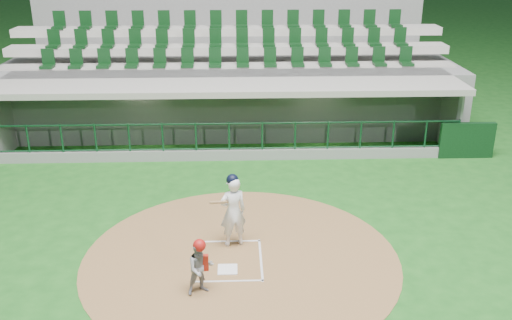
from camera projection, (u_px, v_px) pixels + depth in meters
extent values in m
plane|color=#164E17|center=(228.00, 254.00, 13.17)|extent=(120.00, 120.00, 0.00)
cylinder|color=brown|center=(241.00, 258.00, 12.99)|extent=(7.20, 7.20, 0.01)
cube|color=white|center=(228.00, 269.00, 12.51)|extent=(0.43, 0.43, 0.02)
cube|color=silver|center=(195.00, 261.00, 12.86)|extent=(0.05, 1.80, 0.01)
cube|color=silver|center=(261.00, 259.00, 12.91)|extent=(0.05, 1.80, 0.01)
cube|color=white|center=(228.00, 241.00, 13.67)|extent=(1.55, 0.05, 0.01)
cube|color=silver|center=(227.00, 281.00, 12.09)|extent=(1.55, 0.05, 0.01)
cube|color=slate|center=(230.00, 158.00, 20.35)|extent=(15.00, 3.00, 0.10)
cube|color=slate|center=(230.00, 108.00, 21.32)|extent=(15.00, 0.20, 2.70)
cube|color=beige|center=(230.00, 103.00, 21.12)|extent=(13.50, 0.04, 0.90)
cube|color=slate|center=(11.00, 123.00, 19.58)|extent=(0.20, 3.00, 2.70)
cube|color=slate|center=(442.00, 119.00, 20.09)|extent=(0.20, 3.00, 2.70)
cube|color=gray|center=(229.00, 82.00, 19.07)|extent=(15.40, 3.50, 0.20)
cube|color=slate|center=(229.00, 156.00, 18.65)|extent=(15.00, 0.15, 0.40)
cube|color=black|center=(229.00, 109.00, 18.07)|extent=(15.00, 0.01, 0.95)
cube|color=brown|center=(230.00, 141.00, 21.22)|extent=(12.75, 0.40, 0.45)
cube|color=white|center=(140.00, 85.00, 19.25)|extent=(1.30, 0.35, 0.04)
cube|color=white|center=(317.00, 83.00, 19.45)|extent=(1.30, 0.35, 0.04)
cube|color=black|center=(467.00, 140.00, 18.70)|extent=(1.80, 0.18, 1.20)
imported|color=#AF1216|center=(95.00, 131.00, 20.46)|extent=(1.15, 0.80, 1.64)
imported|color=#A81214|center=(170.00, 129.00, 20.66)|extent=(1.05, 0.63, 1.67)
imported|color=#B51315|center=(298.00, 128.00, 20.95)|extent=(0.80, 0.55, 1.56)
imported|color=maroon|center=(367.00, 128.00, 20.92)|extent=(1.54, 1.02, 1.59)
cube|color=slate|center=(230.00, 89.00, 22.75)|extent=(17.00, 6.50, 2.50)
cube|color=gray|center=(229.00, 69.00, 20.93)|extent=(16.60, 0.95, 0.30)
cube|color=#A19C91|center=(229.00, 49.00, 21.61)|extent=(16.60, 0.95, 0.30)
cube|color=#A5A095|center=(229.00, 31.00, 22.30)|extent=(16.60, 0.95, 0.30)
cube|color=slate|center=(230.00, 40.00, 25.36)|extent=(17.00, 0.25, 5.05)
imported|color=white|center=(233.00, 212.00, 13.23)|extent=(0.73, 0.58, 1.73)
sphere|color=black|center=(232.00, 180.00, 12.93)|extent=(0.28, 0.28, 0.28)
cylinder|color=#9F7448|center=(222.00, 202.00, 12.85)|extent=(0.58, 0.79, 0.39)
imported|color=gray|center=(200.00, 268.00, 11.52)|extent=(0.68, 0.61, 1.15)
sphere|color=#A81512|center=(199.00, 245.00, 11.33)|extent=(0.26, 0.26, 0.26)
cube|color=#AE2012|center=(201.00, 263.00, 11.64)|extent=(0.32, 0.10, 0.35)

